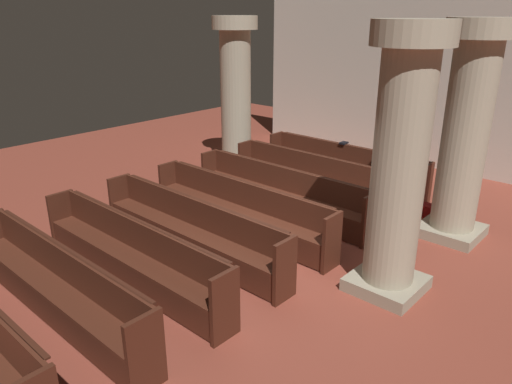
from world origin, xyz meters
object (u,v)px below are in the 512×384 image
pew_row_2 (280,191)px  pew_row_3 (240,207)px  pew_row_1 (314,177)px  lectern (401,160)px  pillar_aisle_rear (400,162)px  pew_row_4 (191,227)px  hymn_book (344,143)px  kneeler_box_red (430,211)px  pew_row_5 (131,252)px  pillar_aisle_side (466,131)px  pillar_far_side (236,92)px  pew_row_0 (344,165)px  pew_row_6 (56,283)px

pew_row_2 → pew_row_3: bearing=-90.0°
pew_row_1 → pew_row_3: bearing=-90.0°
pew_row_3 → lectern: bearing=80.5°
pillar_aisle_rear → lectern: 5.10m
pew_row_4 → pew_row_2: bearing=90.0°
hymn_book → kneeler_box_red: (2.32, -0.60, -0.79)m
pillar_aisle_rear → lectern: size_ratio=3.27×
pew_row_1 → pew_row_5: (0.00, -4.38, 0.00)m
pillar_aisle_side → pillar_far_side: (-5.48, 0.38, 0.00)m
pillar_aisle_rear → lectern: bearing=114.2°
pew_row_0 → kneeler_box_red: size_ratio=10.93×
pew_row_6 → pillar_far_side: 6.74m
pew_row_3 → pillar_far_side: size_ratio=1.09×
hymn_book → pillar_far_side: bearing=-163.7°
pew_row_1 → pillar_aisle_side: 3.09m
pillar_aisle_side → pillar_far_side: 5.50m
pillar_aisle_rear → pillar_far_side: bearing=153.9°
pew_row_1 → pew_row_0: bearing=90.0°
pew_row_2 → pew_row_4: size_ratio=1.00×
pew_row_2 → pillar_aisle_rear: 3.26m
pillar_far_side → hymn_book: (2.57, 0.75, -0.94)m
pew_row_1 → pillar_aisle_rear: bearing=-37.9°
pew_row_3 → pew_row_5: same height
pew_row_3 → lectern: lectern is taller
pew_row_0 → pew_row_5: size_ratio=1.00×
pew_row_1 → lectern: bearing=72.0°
pew_row_3 → pillar_aisle_rear: 3.09m
pew_row_1 → pew_row_2: (0.00, -1.10, 0.00)m
hymn_book → pew_row_6: bearing=-88.8°
pew_row_3 → kneeler_box_red: bearing=52.9°
pillar_aisle_side → hymn_book: size_ratio=17.89×
pew_row_1 → pillar_aisle_side: (2.77, 0.15, 1.37)m
pillar_aisle_side → pew_row_6: bearing=-116.2°
pew_row_5 → pillar_far_side: pillar_far_side is taller
pillar_aisle_side → pew_row_1: bearing=-177.0°
pew_row_0 → pew_row_2: (0.00, -2.19, 0.00)m
pew_row_0 → pew_row_2: bearing=-90.0°
pew_row_2 → kneeler_box_red: pew_row_2 is taller
pew_row_6 → lectern: lectern is taller
pew_row_0 → pew_row_6: same height
pew_row_6 → pew_row_4: bearing=90.0°
pew_row_3 → pillar_aisle_side: bearing=40.2°
pew_row_2 → pillar_far_side: pillar_far_side is taller
pillar_aisle_side → kneeler_box_red: 1.90m
pew_row_4 → lectern: (0.75, 5.61, -0.02)m
pillar_aisle_side → pew_row_5: bearing=-121.4°
pillar_far_side → lectern: 4.15m
pew_row_3 → pillar_far_side: (-2.72, 2.72, 1.37)m
pillar_aisle_rear → hymn_book: size_ratio=17.89×
pew_row_0 → pillar_aisle_side: bearing=-18.9°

